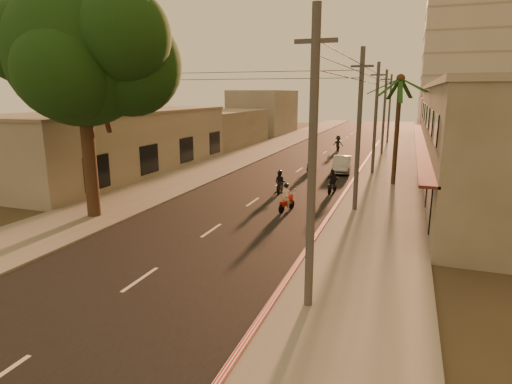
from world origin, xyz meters
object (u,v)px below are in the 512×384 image
scooter_red (286,199)px  scooter_mid_b (332,182)px  broadleaf_tree (89,55)px  palm_tree (400,85)px  scooter_far_a (311,163)px  parked_car (342,164)px  scooter_mid_a (280,183)px  scooter_far_b (338,144)px

scooter_red → scooter_mid_b: scooter_mid_b is taller
broadleaf_tree → palm_tree: 20.18m
scooter_far_a → parked_car: (2.56, 0.29, -0.06)m
scooter_mid_b → scooter_far_a: scooter_mid_b is taller
palm_tree → scooter_mid_a: size_ratio=5.02×
scooter_far_b → parked_car: (2.40, -13.17, -0.18)m
parked_car → broadleaf_tree: bearing=-125.6°
palm_tree → scooter_mid_a: bearing=-144.1°
broadleaf_tree → scooter_far_b: broadleaf_tree is taller
scooter_red → scooter_mid_a: bearing=125.5°
scooter_mid_b → scooter_far_b: (-2.94, 21.19, 0.12)m
scooter_mid_a → scooter_far_b: 22.45m
scooter_red → parked_car: scooter_red is taller
broadleaf_tree → scooter_red: 12.80m
broadleaf_tree → palm_tree: bearing=43.5°
scooter_mid_a → parked_car: bearing=68.8°
scooter_red → scooter_far_b: size_ratio=0.87×
broadleaf_tree → scooter_red: (9.12, 4.55, -7.74)m
scooter_far_a → scooter_far_b: (0.16, 13.47, 0.12)m
broadleaf_tree → scooter_far_b: (7.87, 31.16, -7.61)m
scooter_mid_a → palm_tree: bearing=31.2°
palm_tree → scooter_red: size_ratio=4.97×
scooter_mid_a → scooter_far_a: size_ratio=0.99×
broadleaf_tree → scooter_mid_a: bearing=49.2°
scooter_far_b → palm_tree: bearing=-82.1°
scooter_far_a → palm_tree: bearing=-13.0°
scooter_mid_a → scooter_red: bearing=-73.8°
scooter_far_a → scooter_mid_a: bearing=-75.1°
scooter_mid_a → broadleaf_tree: bearing=-135.5°
scooter_mid_a → scooter_far_b: bearing=84.4°
broadleaf_tree → scooter_mid_b: 16.61m
scooter_mid_b → scooter_far_a: bearing=120.1°
scooter_far_a → parked_car: bearing=22.7°
palm_tree → scooter_far_a: 10.17m
palm_tree → scooter_mid_a: (-7.09, -5.14, -6.42)m
scooter_mid_a → scooter_far_a: bearing=84.1°
scooter_mid_b → parked_car: 8.04m
scooter_red → palm_tree: bearing=74.0°
scooter_red → parked_car: size_ratio=0.38×
broadleaf_tree → scooter_mid_b: bearing=42.7°
broadleaf_tree → scooter_far_a: (7.71, 17.70, -7.72)m
scooter_mid_a → scooter_far_b: (0.35, 22.44, 0.14)m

